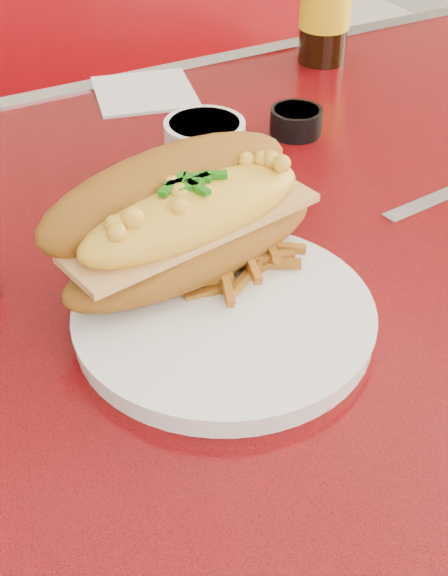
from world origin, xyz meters
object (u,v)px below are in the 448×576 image
sauce_cup_right (296,120)px  booth_bench_far (90,226)px  dinner_plate (224,318)px  diner_table (321,335)px  mac_hoagie (184,217)px  fork (252,269)px  gravy_ramekin (205,141)px

sauce_cup_right → booth_bench_far: bearing=95.2°
dinner_plate → sauce_cup_right: (0.24, 0.27, 0.01)m
diner_table → mac_hoagie: 0.29m
dinner_plate → fork: same height
booth_bench_far → mac_hoagie: bearing=-101.8°
dinner_plate → booth_bench_far: bearing=79.0°
diner_table → mac_hoagie: size_ratio=4.61×
diner_table → gravy_ramekin: gravy_ramekin is taller
diner_table → dinner_plate: 0.27m
mac_hoagie → sauce_cup_right: mac_hoagie is taller
booth_bench_far → dinner_plate: (-0.18, -0.91, 0.49)m
diner_table → booth_bench_far: bearing=90.0°
booth_bench_far → gravy_ramekin: booth_bench_far is taller
booth_bench_far → gravy_ramekin: size_ratio=10.42×
mac_hoagie → gravy_ramekin: 0.21m
dinner_plate → fork: 0.06m
diner_table → fork: 0.23m
booth_bench_far → mac_hoagie: booth_bench_far is taller
dinner_plate → fork: (0.05, 0.04, 0.01)m
fork → sauce_cup_right: (0.19, 0.23, -0.00)m
mac_hoagie → fork: (0.05, -0.03, -0.05)m
booth_bench_far → sauce_cup_right: booth_bench_far is taller
fork → diner_table: bearing=-90.3°
fork → booth_bench_far: bearing=-35.4°
dinner_plate → gravy_ramekin: gravy_ramekin is taller
sauce_cup_right → fork: bearing=-129.8°
fork → sauce_cup_right: 0.30m
sauce_cup_right → dinner_plate: bearing=-131.8°
diner_table → sauce_cup_right: sauce_cup_right is taller
fork → dinner_plate: bearing=101.8°
gravy_ramekin → sauce_cup_right: gravy_ramekin is taller
dinner_plate → gravy_ramekin: (0.11, 0.25, 0.02)m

